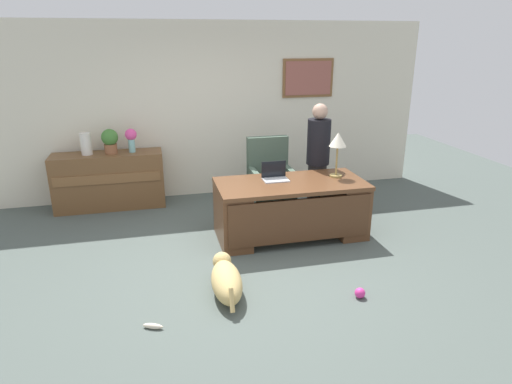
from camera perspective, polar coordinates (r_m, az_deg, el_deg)
The scene contains 14 objects.
ground_plane at distance 5.17m, azimuth -1.27°, elevation -9.12°, with size 12.00×12.00×0.00m, color #4C5651.
back_wall at distance 7.20m, azimuth -5.74°, elevation 10.34°, with size 7.00×0.16×2.70m.
desk at distance 5.69m, azimuth 4.51°, elevation -1.97°, with size 1.87×0.88×0.73m.
credenza at distance 7.03m, azimuth -18.26°, elevation 1.40°, with size 1.59×0.50×0.84m.
armchair at distance 6.46m, azimuth 1.81°, elevation 1.52°, with size 0.60×0.59×1.10m.
person_standing at distance 6.31m, azimuth 7.91°, elevation 4.09°, with size 0.32×0.32×1.61m.
dog_lying at distance 4.55m, azimuth -3.85°, elevation -11.13°, with size 0.33×0.90×0.30m.
laptop at distance 5.68m, azimuth 2.42°, elevation 2.16°, with size 0.32×0.22×0.22m.
desk_lamp at distance 5.79m, azimuth 10.43°, elevation 6.27°, with size 0.22×0.22×0.58m.
vase_with_flowers at distance 6.85m, azimuth -15.70°, elevation 6.73°, with size 0.17×0.17×0.35m.
vase_empty at distance 6.91m, azimuth -20.93°, elevation 5.78°, with size 0.16×0.16×0.32m, color silver.
potted_plant at distance 6.87m, azimuth -18.19°, elevation 6.34°, with size 0.24×0.24×0.36m.
dog_toy_ball at distance 4.64m, azimuth 13.16°, elevation -12.47°, with size 0.10×0.10×0.10m, color #D8338C.
dog_toy_bone at distance 4.23m, azimuth -13.05°, elevation -16.38°, with size 0.19×0.05×0.05m, color beige.
Camera 1 is at (-0.95, -4.45, 2.45)m, focal length 31.26 mm.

